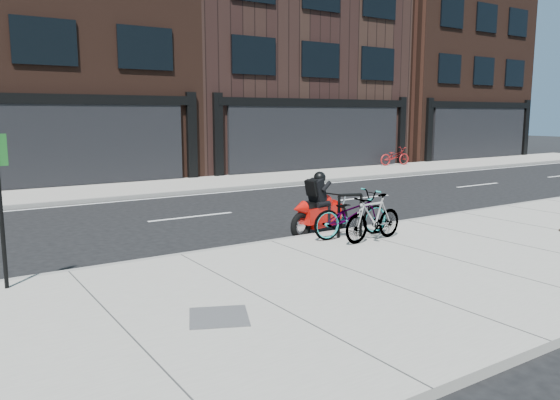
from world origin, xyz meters
TOP-DOWN VIEW (x-y plane):
  - ground at (0.00, 0.00)m, footprint 120.00×120.00m
  - sidewalk_near at (0.00, -5.00)m, footprint 60.00×6.00m
  - sidewalk_far at (0.00, 7.75)m, footprint 60.00×3.50m
  - building_center at (-2.00, 14.50)m, footprint 12.00×10.00m
  - building_mideast at (10.00, 14.50)m, footprint 12.00×10.00m
  - building_east at (22.00, 14.50)m, footprint 10.00×10.00m
  - bike_rack at (1.58, -2.60)m, footprint 0.54×0.22m
  - bicycle_front at (1.62, -2.60)m, footprint 1.92×0.79m
  - bicycle_rear at (1.77, -3.11)m, footprint 1.63×0.58m
  - motorcycle at (1.65, -1.58)m, footprint 1.93×0.70m
  - bicycle_far at (14.34, 8.79)m, footprint 1.81×0.84m
  - utility_grate at (-2.86, -5.23)m, footprint 0.99×0.99m
  - sign_post at (-4.98, -2.40)m, footprint 0.31×0.10m

SIDE VIEW (x-z plane):
  - ground at x=0.00m, z-range 0.00..0.00m
  - sidewalk_near at x=0.00m, z-range 0.00..0.13m
  - sidewalk_far at x=0.00m, z-range 0.00..0.13m
  - utility_grate at x=-2.86m, z-range 0.13..0.15m
  - bicycle_far at x=14.34m, z-range 0.13..1.05m
  - motorcycle at x=1.65m, z-range -0.14..1.32m
  - bicycle_rear at x=1.77m, z-range 0.13..1.09m
  - bicycle_front at x=1.62m, z-range 0.13..1.12m
  - bike_rack at x=1.58m, z-range 0.21..1.15m
  - sign_post at x=-4.98m, z-range 0.35..2.66m
  - building_mideast at x=10.00m, z-range 0.00..12.50m
  - building_east at x=22.00m, z-range 0.00..13.00m
  - building_center at x=-2.00m, z-range 0.00..14.50m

